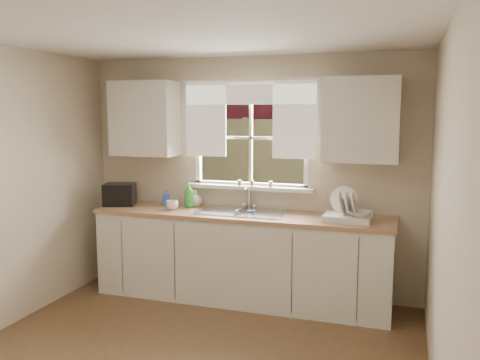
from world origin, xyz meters
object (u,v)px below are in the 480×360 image
(cup, at_px, (172,205))
(soap_bottle_a, at_px, (189,195))
(dish_rack, at_px, (347,214))
(black_appliance, at_px, (120,194))

(cup, bearing_deg, soap_bottle_a, 48.36)
(dish_rack, bearing_deg, black_appliance, 179.01)
(dish_rack, height_order, black_appliance, dish_rack)
(soap_bottle_a, height_order, black_appliance, soap_bottle_a)
(cup, bearing_deg, dish_rack, -5.02)
(black_appliance, bearing_deg, dish_rack, -21.14)
(dish_rack, height_order, soap_bottle_a, dish_rack)
(soap_bottle_a, relative_size, black_appliance, 0.84)
(soap_bottle_a, height_order, cup, soap_bottle_a)
(soap_bottle_a, bearing_deg, black_appliance, -177.29)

